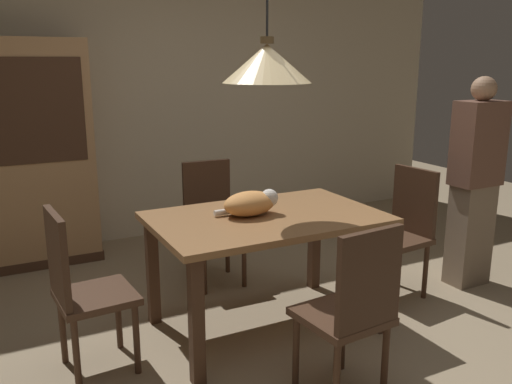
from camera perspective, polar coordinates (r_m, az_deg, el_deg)
ground at (r=3.34m, az=5.34°, el=-16.58°), size 10.00×10.00×0.00m
back_wall at (r=5.31m, az=-10.14°, el=11.07°), size 6.40×0.10×2.90m
dining_table at (r=3.37m, az=1.07°, el=-4.11°), size 1.40×0.90×0.75m
chair_far_back at (r=4.17m, az=-4.66°, el=-2.59°), size 0.41×0.41×0.93m
chair_near_front at (r=2.73m, az=10.15°, el=-11.82°), size 0.43×0.43×0.93m
chair_left_side at (r=3.07m, az=-18.02°, el=-9.35°), size 0.43×0.43×0.93m
chair_right_side at (r=4.05m, az=15.24°, el=-3.54°), size 0.44×0.44×0.93m
cat_sleeping at (r=3.32m, az=-0.52°, el=-1.17°), size 0.39×0.25×0.16m
pendant_lamp at (r=3.20m, az=1.15°, el=13.42°), size 0.52×0.52×1.30m
hutch_bookcase at (r=4.80m, az=-23.43°, el=3.14°), size 1.12×0.45×1.85m
person_standing at (r=4.33m, az=22.03°, el=0.83°), size 0.36×0.22×1.57m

